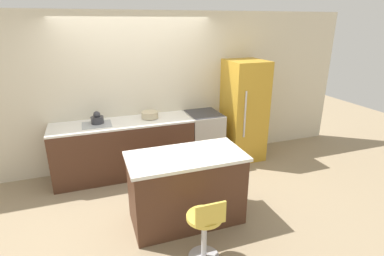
% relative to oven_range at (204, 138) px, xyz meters
% --- Properties ---
extents(ground_plane, '(14.00, 14.00, 0.00)m').
position_rel_oven_range_xyz_m(ground_plane, '(-1.07, -0.34, -0.46)').
color(ground_plane, '#998466').
extents(wall_back, '(8.00, 0.06, 2.60)m').
position_rel_oven_range_xyz_m(wall_back, '(-1.07, 0.36, 0.84)').
color(wall_back, beige).
rests_on(wall_back, ground_plane).
extents(back_counter, '(2.22, 0.65, 0.92)m').
position_rel_oven_range_xyz_m(back_counter, '(-1.40, 0.00, -0.00)').
color(back_counter, '#4C2D1E').
rests_on(back_counter, ground_plane).
extents(kitchen_island, '(1.42, 0.73, 0.92)m').
position_rel_oven_range_xyz_m(kitchen_island, '(-0.84, -1.52, -0.00)').
color(kitchen_island, '#4C2D1E').
rests_on(kitchen_island, ground_plane).
extents(oven_range, '(0.57, 0.66, 0.92)m').
position_rel_oven_range_xyz_m(oven_range, '(0.00, 0.00, 0.00)').
color(oven_range, '#B7B2A8').
rests_on(oven_range, ground_plane).
extents(refrigerator, '(0.65, 0.73, 1.80)m').
position_rel_oven_range_xyz_m(refrigerator, '(0.77, -0.02, 0.44)').
color(refrigerator, gold).
rests_on(refrigerator, ground_plane).
extents(stool_chair, '(0.38, 0.38, 0.79)m').
position_rel_oven_range_xyz_m(stool_chair, '(-0.88, -2.26, -0.07)').
color(stool_chair, '#B7B7BC').
rests_on(stool_chair, ground_plane).
extents(kettle, '(0.20, 0.20, 0.20)m').
position_rel_oven_range_xyz_m(kettle, '(-1.78, 0.04, 0.54)').
color(kettle, '#333338').
rests_on(kettle, back_counter).
extents(mixing_bowl, '(0.27, 0.27, 0.11)m').
position_rel_oven_range_xyz_m(mixing_bowl, '(-0.94, 0.04, 0.52)').
color(mixing_bowl, '#C1B28E').
rests_on(mixing_bowl, back_counter).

